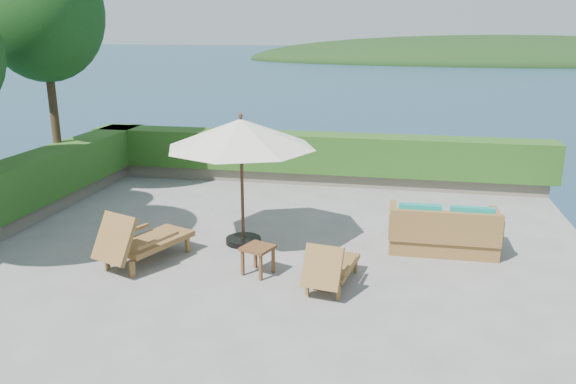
% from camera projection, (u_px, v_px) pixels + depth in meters
% --- Properties ---
extents(ground, '(12.00, 12.00, 0.00)m').
position_uv_depth(ground, '(263.00, 262.00, 10.06)').
color(ground, gray).
rests_on(ground, ground).
extents(foundation, '(12.00, 12.00, 3.00)m').
position_uv_depth(foundation, '(264.00, 339.00, 10.48)').
color(foundation, '#60564C').
rests_on(foundation, ocean).
extents(offshore_island, '(126.00, 57.60, 12.60)m').
position_uv_depth(offshore_island, '(498.00, 61.00, 138.06)').
color(offshore_island, black).
rests_on(offshore_island, ocean).
extents(planter_wall_far, '(12.00, 0.60, 0.36)m').
position_uv_depth(planter_wall_far, '(312.00, 176.00, 15.28)').
color(planter_wall_far, slate).
rests_on(planter_wall_far, ground).
extents(hedge_far, '(12.40, 0.90, 1.00)m').
position_uv_depth(hedge_far, '(312.00, 152.00, 15.10)').
color(hedge_far, '#224814').
rests_on(hedge_far, planter_wall_far).
extents(tree_far, '(2.80, 2.80, 6.03)m').
position_uv_depth(tree_far, '(43.00, 13.00, 13.00)').
color(tree_far, '#402D18').
rests_on(tree_far, ground).
extents(patio_umbrella, '(2.89, 2.89, 2.54)m').
position_uv_depth(patio_umbrella, '(241.00, 135.00, 10.37)').
color(patio_umbrella, black).
rests_on(patio_umbrella, ground).
extents(lounge_left, '(1.35, 1.95, 1.04)m').
position_uv_depth(lounge_left, '(141.00, 240.00, 9.88)').
color(lounge_left, olive).
rests_on(lounge_left, ground).
extents(lounge_right, '(0.82, 1.54, 0.84)m').
position_uv_depth(lounge_right, '(330.00, 267.00, 8.98)').
color(lounge_right, olive).
rests_on(lounge_right, ground).
extents(side_table, '(0.61, 0.61, 0.50)m').
position_uv_depth(side_table, '(258.00, 251.00, 9.44)').
color(side_table, brown).
rests_on(side_table, ground).
extents(wicker_loveseat, '(2.01, 1.04, 0.98)m').
position_uv_depth(wicker_loveseat, '(443.00, 232.00, 10.46)').
color(wicker_loveseat, olive).
rests_on(wicker_loveseat, ground).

